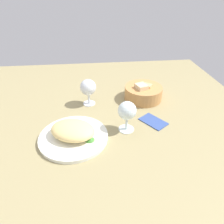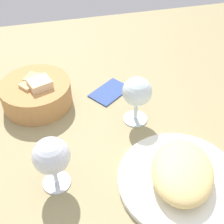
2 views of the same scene
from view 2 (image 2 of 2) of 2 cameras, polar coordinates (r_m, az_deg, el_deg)
name	(u,v)px [view 2 (image 2 of 2)]	position (r cm, az deg, el deg)	size (l,w,h in cm)	color
ground_plane	(114,153)	(71.42, 0.33, -7.77)	(140.00, 140.00, 2.00)	#97895D
plate	(180,181)	(66.25, 12.66, -12.52)	(26.06, 26.06, 1.40)	white
omelette	(182,171)	(63.63, 13.11, -10.80)	(16.80, 12.56, 5.21)	#EFCE7F
lettuce_garnish	(183,152)	(69.38, 13.33, -7.28)	(3.63, 3.63, 1.60)	#428634
bread_basket	(37,93)	(82.72, -14.05, 3.49)	(18.45, 18.45, 8.60)	tan
wine_glass_near	(137,93)	(72.48, 4.75, 3.52)	(7.20, 7.20, 12.68)	silver
wine_glass_far	(52,157)	(59.66, -11.35, -8.39)	(7.46, 7.46, 12.61)	silver
folded_napkin	(110,91)	(85.88, -0.45, 3.94)	(11.00, 7.00, 0.80)	#354D92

